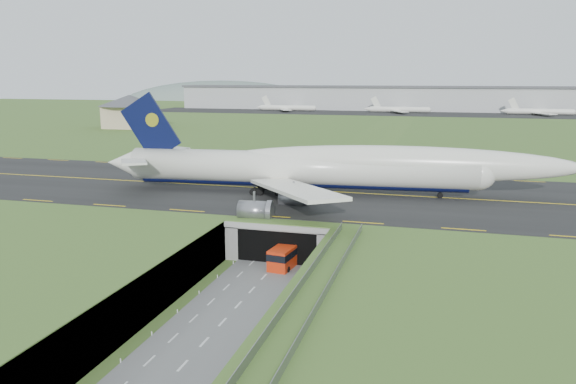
% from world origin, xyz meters
% --- Properties ---
extents(ground, '(900.00, 900.00, 0.00)m').
position_xyz_m(ground, '(0.00, 0.00, 0.00)').
color(ground, '#3E6327').
rests_on(ground, ground).
extents(airfield_deck, '(800.00, 800.00, 6.00)m').
position_xyz_m(airfield_deck, '(0.00, 0.00, 3.00)').
color(airfield_deck, gray).
rests_on(airfield_deck, ground).
extents(trench_road, '(12.00, 75.00, 0.20)m').
position_xyz_m(trench_road, '(0.00, -7.50, 0.10)').
color(trench_road, slate).
rests_on(trench_road, ground).
extents(taxiway, '(800.00, 44.00, 0.18)m').
position_xyz_m(taxiway, '(0.00, 33.00, 6.09)').
color(taxiway, black).
rests_on(taxiway, airfield_deck).
extents(tunnel_portal, '(17.00, 22.30, 6.00)m').
position_xyz_m(tunnel_portal, '(0.00, 16.71, 3.33)').
color(tunnel_portal, gray).
rests_on(tunnel_portal, ground).
extents(guideway, '(3.00, 53.00, 7.05)m').
position_xyz_m(guideway, '(11.00, -19.11, 5.32)').
color(guideway, '#A8A8A3').
rests_on(guideway, ground).
extents(jumbo_jet, '(85.95, 56.57, 18.78)m').
position_xyz_m(jumbo_jet, '(3.51, 30.70, 11.04)').
color(jumbo_jet, silver).
rests_on(jumbo_jet, ground).
extents(shuttle_tram, '(3.77, 7.90, 3.10)m').
position_xyz_m(shuttle_tram, '(1.63, 7.43, 1.71)').
color(shuttle_tram, red).
rests_on(shuttle_tram, ground).
extents(service_building, '(25.75, 25.75, 13.80)m').
position_xyz_m(service_building, '(-104.30, 143.05, 14.17)').
color(service_building, '#C2AC8C').
rests_on(service_building, ground).
extents(cargo_terminal, '(320.00, 67.00, 15.60)m').
position_xyz_m(cargo_terminal, '(-0.01, 299.41, 13.96)').
color(cargo_terminal, '#B2B2B2').
rests_on(cargo_terminal, ground).
extents(distant_hills, '(700.00, 91.00, 60.00)m').
position_xyz_m(distant_hills, '(64.38, 430.00, -4.00)').
color(distant_hills, slate).
rests_on(distant_hills, ground).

